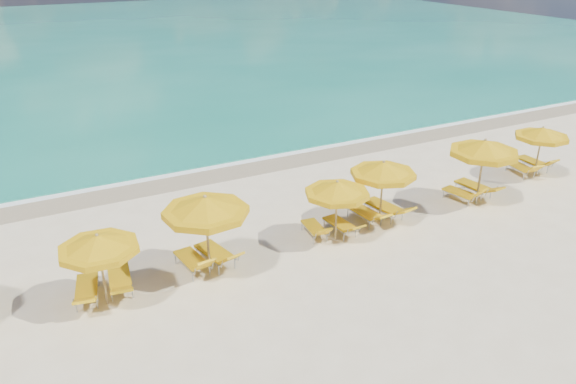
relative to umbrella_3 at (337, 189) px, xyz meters
name	(u,v)px	position (x,y,z in m)	size (l,w,h in m)	color
ground_plane	(309,240)	(-0.81, 0.38, -1.87)	(120.00, 120.00, 0.00)	beige
ocean	(78,41)	(-0.81, 48.38, -1.87)	(120.00, 80.00, 0.30)	#14755F
wet_sand_band	(226,169)	(-0.81, 7.78, -1.87)	(120.00, 2.60, 0.01)	tan
foam_line	(220,163)	(-0.81, 8.58, -1.87)	(120.00, 1.20, 0.03)	white
whitecap_near	(55,130)	(-6.81, 17.38, -1.87)	(14.00, 0.36, 0.05)	white
whitecap_far	(242,78)	(7.19, 24.38, -1.87)	(18.00, 0.30, 0.05)	white
umbrella_1	(98,244)	(-7.58, -0.17, 0.02)	(2.72, 2.72, 2.22)	tan
umbrella_2	(206,207)	(-4.49, 0.02, 0.35)	(3.18, 3.18, 2.60)	tan
umbrella_3	(337,189)	(0.00, 0.00, 0.00)	(2.20, 2.20, 2.19)	tan
umbrella_4	(383,170)	(2.16, 0.43, 0.13)	(2.35, 2.35, 2.34)	tan
umbrella_5	(484,148)	(6.41, -0.03, 0.37)	(3.36, 3.36, 2.62)	tan
umbrella_6	(542,134)	(10.67, 0.85, 0.04)	(2.88, 2.88, 2.23)	tan
lounger_1_left	(87,293)	(-8.02, 0.30, -1.65)	(0.96, 1.96, 0.69)	#A5A8AD
lounger_1_right	(120,283)	(-7.08, 0.38, -1.64)	(0.89, 2.02, 0.70)	#A5A8AD
lounger_2_left	(193,264)	(-4.90, 0.37, -1.64)	(0.83, 1.86, 0.87)	#A5A8AD
lounger_2_right	(216,257)	(-4.13, 0.40, -1.62)	(1.03, 2.05, 0.86)	#A5A8AD
lounger_3_left	(315,231)	(-0.50, 0.53, -1.67)	(0.73, 1.63, 0.75)	#A5A8AD
lounger_3_right	(341,228)	(0.41, 0.32, -1.65)	(0.70, 1.79, 0.72)	#A5A8AD
lounger_4_left	(365,216)	(1.67, 0.65, -1.64)	(0.77, 1.92, 0.72)	#A5A8AD
lounger_4_right	(384,211)	(2.52, 0.65, -1.62)	(1.01, 2.12, 0.79)	#A5A8AD
lounger_5_left	(461,196)	(5.95, 0.35, -1.65)	(0.88, 1.76, 0.84)	#A5A8AD
lounger_5_right	(474,190)	(6.86, 0.56, -1.63)	(0.86, 2.02, 0.73)	#A5A8AD
lounger_6_left	(521,170)	(10.19, 1.19, -1.65)	(0.86, 1.80, 0.81)	#A5A8AD
lounger_6_right	(533,165)	(11.15, 1.38, -1.63)	(0.69, 1.88, 0.85)	#A5A8AD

